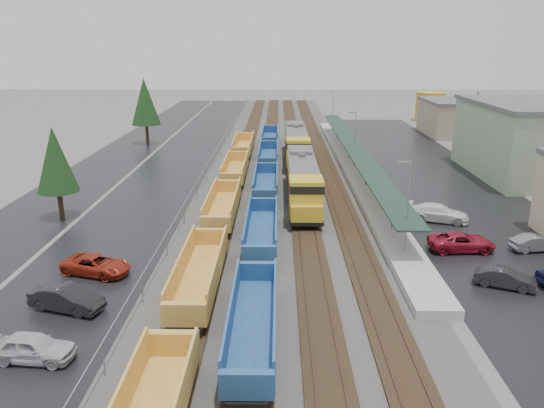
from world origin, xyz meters
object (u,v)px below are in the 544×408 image
at_px(parked_car_west_b, 67,299).
at_px(parked_car_east_c, 438,213).
at_px(well_string_yellow, 213,235).
at_px(storage_tank, 430,107).
at_px(parked_car_west_a, 33,348).
at_px(parked_car_west_c, 96,265).
at_px(locomotive_lead, 303,181).
at_px(parked_car_east_a, 505,278).
at_px(parked_car_east_e, 536,243).
at_px(well_string_blue, 264,204).
at_px(parked_car_east_b, 462,242).
at_px(locomotive_trail, 296,144).

height_order(parked_car_west_b, parked_car_east_c, parked_car_east_c).
xyz_separation_m(well_string_yellow, parked_car_west_b, (-8.20, -10.86, -0.38)).
xyz_separation_m(well_string_yellow, storage_tank, (38.73, 76.67, 1.92)).
relative_size(parked_car_west_a, parked_car_west_c, 0.88).
bearing_deg(locomotive_lead, parked_car_east_a, -56.70).
bearing_deg(parked_car_east_e, parked_car_east_c, 28.80).
bearing_deg(well_string_yellow, parked_car_west_b, -127.04).
relative_size(well_string_blue, parked_car_east_b, 16.91).
distance_m(well_string_yellow, parked_car_east_a, 22.60).
relative_size(well_string_blue, parked_car_east_c, 16.10).
bearing_deg(parked_car_east_c, storage_tank, 2.72).
bearing_deg(storage_tank, locomotive_lead, -115.87).
xyz_separation_m(parked_car_west_b, parked_car_east_c, (29.07, 18.18, 0.02)).
relative_size(parked_car_east_a, parked_car_east_b, 0.77).
height_order(well_string_yellow, parked_car_west_b, well_string_yellow).
height_order(parked_car_west_a, parked_car_east_c, parked_car_east_c).
bearing_deg(parked_car_west_c, well_string_blue, -23.84).
bearing_deg(parked_car_west_c, locomotive_trail, -5.67).
bearing_deg(locomotive_lead, parked_car_east_b, -46.97).
xyz_separation_m(parked_car_west_c, parked_car_east_a, (29.56, -1.86, -0.04)).
distance_m(well_string_yellow, storage_tank, 85.91).
height_order(storage_tank, parked_car_west_b, storage_tank).
bearing_deg(parked_car_east_b, locomotive_lead, 40.53).
relative_size(parked_car_west_b, parked_car_east_a, 1.18).
bearing_deg(parked_car_east_a, parked_car_west_b, 121.02).
xyz_separation_m(parked_car_east_a, parked_car_east_c, (-0.55, 14.49, 0.14)).
xyz_separation_m(parked_car_west_c, parked_car_east_c, (29.01, 12.62, 0.10)).
distance_m(parked_car_east_a, parked_car_east_e, 8.74).
bearing_deg(well_string_blue, locomotive_lead, 47.02).
xyz_separation_m(locomotive_lead, parked_car_east_c, (12.88, -5.96, -1.67)).
bearing_deg(parked_car_east_a, parked_car_east_b, 30.40).
xyz_separation_m(parked_car_east_a, parked_car_east_e, (5.33, 6.93, -0.00)).
xyz_separation_m(parked_car_east_b, parked_car_east_e, (6.12, 0.03, -0.07)).
xyz_separation_m(locomotive_trail, well_string_blue, (-4.00, -25.29, -1.33)).
distance_m(locomotive_trail, parked_car_west_c, 42.78).
relative_size(storage_tank, parked_car_west_a, 1.36).
bearing_deg(locomotive_lead, well_string_yellow, -121.06).
bearing_deg(parked_car_west_b, parked_car_east_c, -41.17).
bearing_deg(storage_tank, well_string_blue, -117.17).
bearing_deg(parked_car_east_c, parked_car_west_b, 139.19).
xyz_separation_m(parked_car_west_a, parked_car_west_c, (-0.27, 11.25, -0.06)).
distance_m(parked_car_east_b, parked_car_east_c, 7.59).
bearing_deg(parked_car_east_c, locomotive_lead, 82.33).
distance_m(well_string_yellow, well_string_blue, 9.84).
bearing_deg(well_string_yellow, parked_car_west_a, -115.42).
xyz_separation_m(well_string_yellow, parked_car_west_a, (-7.86, -16.55, -0.41)).
relative_size(locomotive_trail, storage_tank, 3.35).
xyz_separation_m(well_string_yellow, parked_car_east_c, (20.88, 7.32, -0.36)).
distance_m(locomotive_trail, well_string_blue, 25.64).
relative_size(parked_car_west_c, parked_car_east_b, 0.96).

